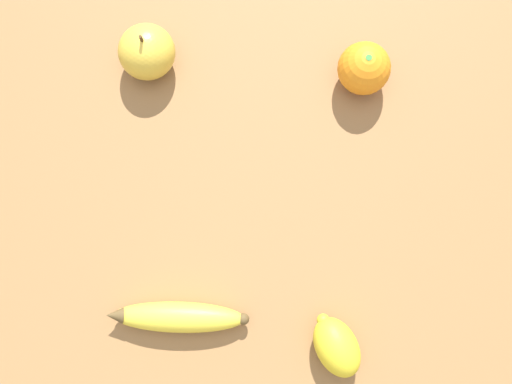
{
  "coord_description": "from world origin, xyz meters",
  "views": [
    {
      "loc": [
        0.13,
        0.04,
        0.83
      ],
      "look_at": [
        -0.03,
        0.04,
        0.03
      ],
      "focal_mm": 42.0,
      "sensor_mm": 36.0,
      "label": 1
    }
  ],
  "objects_px": {
    "banana": "(177,317)",
    "lemon": "(337,347)",
    "apple": "(147,52)",
    "orange": "(364,68)"
  },
  "relations": [
    {
      "from": "banana",
      "to": "lemon",
      "type": "height_order",
      "value": "lemon"
    },
    {
      "from": "apple",
      "to": "lemon",
      "type": "bearing_deg",
      "value": 32.72
    },
    {
      "from": "apple",
      "to": "lemon",
      "type": "xyz_separation_m",
      "value": [
        0.41,
        0.26,
        -0.01
      ]
    },
    {
      "from": "orange",
      "to": "lemon",
      "type": "bearing_deg",
      "value": -6.96
    },
    {
      "from": "orange",
      "to": "apple",
      "type": "xyz_separation_m",
      "value": [
        -0.02,
        -0.31,
        -0.0
      ]
    },
    {
      "from": "banana",
      "to": "lemon",
      "type": "xyz_separation_m",
      "value": [
        0.04,
        0.21,
        0.01
      ]
    },
    {
      "from": "orange",
      "to": "lemon",
      "type": "distance_m",
      "value": 0.38
    },
    {
      "from": "lemon",
      "to": "orange",
      "type": "bearing_deg",
      "value": 173.04
    },
    {
      "from": "lemon",
      "to": "apple",
      "type": "bearing_deg",
      "value": -147.28
    },
    {
      "from": "banana",
      "to": "orange",
      "type": "height_order",
      "value": "orange"
    }
  ]
}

